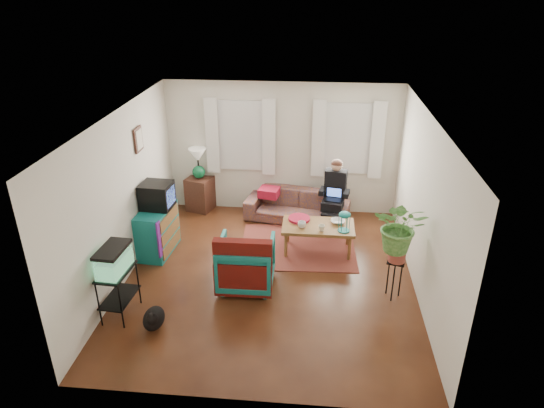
# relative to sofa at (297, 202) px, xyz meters

# --- Properties ---
(floor) EXTENTS (4.50, 5.00, 0.01)m
(floor) POSITION_rel_sofa_xyz_m (-0.34, -2.05, -0.39)
(floor) COLOR #4F2B14
(floor) RESTS_ON ground
(ceiling) EXTENTS (4.50, 5.00, 0.01)m
(ceiling) POSITION_rel_sofa_xyz_m (-0.34, -2.05, 2.21)
(ceiling) COLOR white
(ceiling) RESTS_ON wall_back
(wall_back) EXTENTS (4.50, 0.01, 2.60)m
(wall_back) POSITION_rel_sofa_xyz_m (-0.34, 0.45, 0.91)
(wall_back) COLOR silver
(wall_back) RESTS_ON floor
(wall_front) EXTENTS (4.50, 0.01, 2.60)m
(wall_front) POSITION_rel_sofa_xyz_m (-0.34, -4.55, 0.91)
(wall_front) COLOR silver
(wall_front) RESTS_ON floor
(wall_left) EXTENTS (0.01, 5.00, 2.60)m
(wall_left) POSITION_rel_sofa_xyz_m (-2.59, -2.05, 0.91)
(wall_left) COLOR silver
(wall_left) RESTS_ON floor
(wall_right) EXTENTS (0.01, 5.00, 2.60)m
(wall_right) POSITION_rel_sofa_xyz_m (1.91, -2.05, 0.91)
(wall_right) COLOR silver
(wall_right) RESTS_ON floor
(window_left) EXTENTS (1.08, 0.04, 1.38)m
(window_left) POSITION_rel_sofa_xyz_m (-1.14, 0.43, 1.16)
(window_left) COLOR white
(window_left) RESTS_ON wall_back
(window_right) EXTENTS (1.08, 0.04, 1.38)m
(window_right) POSITION_rel_sofa_xyz_m (0.91, 0.43, 1.16)
(window_right) COLOR white
(window_right) RESTS_ON wall_back
(curtains_left) EXTENTS (1.36, 0.06, 1.50)m
(curtains_left) POSITION_rel_sofa_xyz_m (-1.14, 0.35, 1.16)
(curtains_left) COLOR white
(curtains_left) RESTS_ON wall_back
(curtains_right) EXTENTS (1.36, 0.06, 1.50)m
(curtains_right) POSITION_rel_sofa_xyz_m (0.91, 0.35, 1.16)
(curtains_right) COLOR white
(curtains_right) RESTS_ON wall_back
(picture_frame) EXTENTS (0.04, 0.32, 0.40)m
(picture_frame) POSITION_rel_sofa_xyz_m (-2.55, -1.20, 1.56)
(picture_frame) COLOR #3D2616
(picture_frame) RESTS_ON wall_left
(area_rug) EXTENTS (2.07, 1.69, 0.01)m
(area_rug) POSITION_rel_sofa_xyz_m (0.07, -1.07, -0.38)
(area_rug) COLOR maroon
(area_rug) RESTS_ON floor
(sofa) EXTENTS (2.09, 1.15, 0.77)m
(sofa) POSITION_rel_sofa_xyz_m (0.00, 0.00, 0.00)
(sofa) COLOR brown
(sofa) RESTS_ON floor
(seated_person) EXTENTS (0.60, 0.69, 1.18)m
(seated_person) POSITION_rel_sofa_xyz_m (0.70, -0.14, 0.20)
(seated_person) COLOR black
(seated_person) RESTS_ON sofa
(side_table) EXTENTS (0.58, 0.58, 0.69)m
(side_table) POSITION_rel_sofa_xyz_m (-1.99, 0.30, -0.04)
(side_table) COLOR #432B19
(side_table) RESTS_ON floor
(table_lamp) EXTENTS (0.44, 0.44, 0.63)m
(table_lamp) POSITION_rel_sofa_xyz_m (-1.99, 0.30, 0.59)
(table_lamp) COLOR white
(table_lamp) RESTS_ON side_table
(dresser) EXTENTS (0.52, 0.94, 0.81)m
(dresser) POSITION_rel_sofa_xyz_m (-2.33, -1.44, 0.02)
(dresser) COLOR #135473
(dresser) RESTS_ON floor
(crt_tv) EXTENTS (0.53, 0.49, 0.43)m
(crt_tv) POSITION_rel_sofa_xyz_m (-2.30, -1.35, 0.64)
(crt_tv) COLOR black
(crt_tv) RESTS_ON dresser
(aquarium_stand) EXTENTS (0.40, 0.66, 0.72)m
(aquarium_stand) POSITION_rel_sofa_xyz_m (-2.34, -3.17, -0.03)
(aquarium_stand) COLOR black
(aquarium_stand) RESTS_ON floor
(aquarium) EXTENTS (0.36, 0.61, 0.38)m
(aquarium) POSITION_rel_sofa_xyz_m (-2.34, -3.17, 0.52)
(aquarium) COLOR #7FD899
(aquarium) RESTS_ON aquarium_stand
(black_cat) EXTENTS (0.38, 0.49, 0.37)m
(black_cat) POSITION_rel_sofa_xyz_m (-1.78, -3.42, -0.20)
(black_cat) COLOR black
(black_cat) RESTS_ON floor
(armchair) EXTENTS (0.83, 0.78, 0.85)m
(armchair) POSITION_rel_sofa_xyz_m (-0.67, -2.29, 0.04)
(armchair) COLOR #105F64
(armchair) RESTS_ON floor
(serape_throw) EXTENTS (0.86, 0.20, 0.70)m
(serape_throw) POSITION_rel_sofa_xyz_m (-0.67, -2.61, 0.22)
(serape_throw) COLOR #9E0A0A
(serape_throw) RESTS_ON armchair
(coffee_table) EXTENTS (1.22, 0.67, 0.51)m
(coffee_table) POSITION_rel_sofa_xyz_m (0.41, -1.17, -0.13)
(coffee_table) COLOR brown
(coffee_table) RESTS_ON floor
(cup_a) EXTENTS (0.14, 0.14, 0.11)m
(cup_a) POSITION_rel_sofa_xyz_m (0.13, -1.28, 0.17)
(cup_a) COLOR white
(cup_a) RESTS_ON coffee_table
(cup_b) EXTENTS (0.11, 0.11, 0.10)m
(cup_b) POSITION_rel_sofa_xyz_m (0.47, -1.37, 0.17)
(cup_b) COLOR beige
(cup_b) RESTS_ON coffee_table
(bowl) EXTENTS (0.24, 0.24, 0.06)m
(bowl) POSITION_rel_sofa_xyz_m (0.75, -1.05, 0.15)
(bowl) COLOR white
(bowl) RESTS_ON coffee_table
(snack_tray) EXTENTS (0.38, 0.38, 0.04)m
(snack_tray) POSITION_rel_sofa_xyz_m (0.08, -1.00, 0.14)
(snack_tray) COLOR #B21414
(snack_tray) RESTS_ON coffee_table
(birdcage) EXTENTS (0.20, 0.20, 0.36)m
(birdcage) POSITION_rel_sofa_xyz_m (0.83, -1.33, 0.30)
(birdcage) COLOR #115B6B
(birdcage) RESTS_ON coffee_table
(plant_stand) EXTENTS (0.32, 0.32, 0.63)m
(plant_stand) POSITION_rel_sofa_xyz_m (1.54, -2.40, -0.07)
(plant_stand) COLOR black
(plant_stand) RESTS_ON floor
(potted_plant) EXTENTS (0.85, 0.77, 0.80)m
(potted_plant) POSITION_rel_sofa_xyz_m (1.54, -2.40, 0.68)
(potted_plant) COLOR #599947
(potted_plant) RESTS_ON plant_stand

